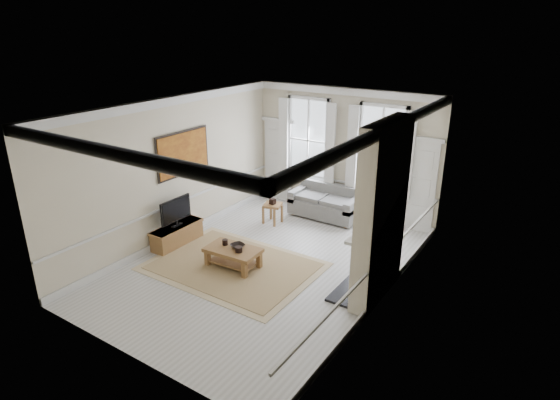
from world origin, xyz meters
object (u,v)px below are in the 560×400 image
Objects in this scene: sofa at (326,204)px; side_table at (273,208)px; coffee_table at (233,252)px; tv_stand at (177,235)px.

side_table is at bearing -129.79° from sofa.
coffee_table is 1.80m from tv_stand.
sofa is 1.54× the size of coffee_table.
coffee_table is at bearing -95.49° from sofa.
sofa is at bearing 80.99° from coffee_table.
tv_stand reaches higher than coffee_table.
coffee_table is (-0.34, -3.56, -0.00)m from sofa.
coffee_table is (0.62, -2.41, -0.07)m from side_table.
sofa reaches higher than tv_stand.
side_table is (-0.96, -1.15, 0.06)m from sofa.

